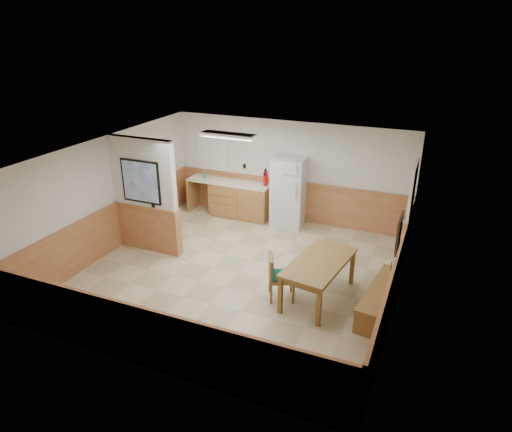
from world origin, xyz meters
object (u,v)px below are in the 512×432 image
at_px(dining_table, 319,266).
at_px(soap_bottle, 204,174).
at_px(dining_chair, 277,274).
at_px(fire_extinguisher, 265,178).
at_px(dining_bench, 380,293).
at_px(refrigerator, 289,192).

relative_size(dining_table, soap_bottle, 8.92).
xyz_separation_m(dining_chair, fire_extinguisher, (-1.53, 3.26, 0.60)).
height_order(dining_bench, fire_extinguisher, fire_extinguisher).
height_order(refrigerator, dining_bench, refrigerator).
bearing_deg(refrigerator, dining_chair, -78.35).
bearing_deg(soap_bottle, dining_bench, -30.09).
bearing_deg(dining_chair, fire_extinguisher, 90.41).
relative_size(dining_chair, soap_bottle, 4.29).
bearing_deg(soap_bottle, dining_chair, -45.06).
height_order(fire_extinguisher, soap_bottle, fire_extinguisher).
relative_size(refrigerator, soap_bottle, 8.64).
bearing_deg(refrigerator, dining_table, -65.20).
height_order(dining_table, dining_bench, dining_table).
distance_m(refrigerator, soap_bottle, 2.33).
bearing_deg(dining_chair, dining_table, -1.73).
distance_m(dining_bench, dining_chair, 1.82).
xyz_separation_m(refrigerator, fire_extinguisher, (-0.64, 0.10, 0.24)).
xyz_separation_m(dining_bench, soap_bottle, (-5.00, 2.89, 0.65)).
relative_size(dining_chair, fire_extinguisher, 1.96).
bearing_deg(dining_chair, dining_bench, -14.31).
xyz_separation_m(dining_table, dining_bench, (1.09, 0.03, -0.31)).
bearing_deg(soap_bottle, dining_table, -36.87).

